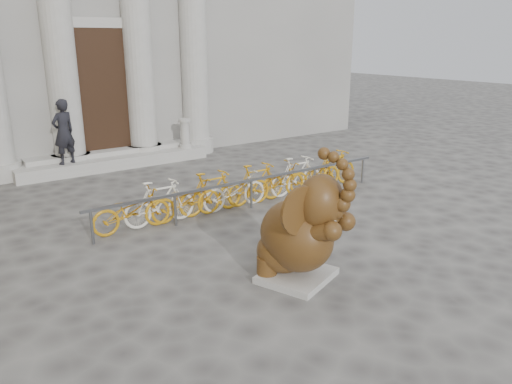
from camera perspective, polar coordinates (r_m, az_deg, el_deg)
ground at (r=8.68m, az=6.42°, el=-9.56°), size 80.00×80.00×0.00m
entrance_steps at (r=16.43m, az=-15.89°, el=3.42°), size 6.00×1.20×0.36m
elephant_statue at (r=8.22m, az=5.04°, el=-4.69°), size 1.54×1.82×2.29m
bike_rack at (r=11.99m, az=-1.27°, el=0.73°), size 8.00×0.53×1.00m
pedestrian at (r=15.55m, az=-21.14°, el=6.43°), size 0.80×0.66×1.89m
balustrade_post at (r=16.95m, az=-8.10°, el=6.51°), size 0.40×0.40×0.99m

